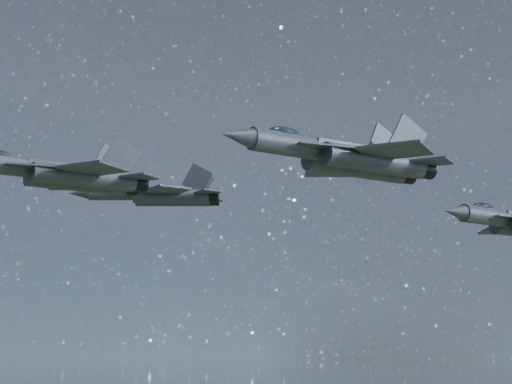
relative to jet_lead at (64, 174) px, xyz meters
name	(u,v)px	position (x,y,z in m)	size (l,w,h in m)	color
jet_lead	(64,174)	(0.00, 0.00, 0.00)	(19.54, 13.38, 4.90)	#2B2F36
jet_left	(160,195)	(11.69, 15.99, 1.70)	(17.35, 11.66, 4.38)	#2B2F36
jet_right	(349,157)	(18.15, -20.90, -1.90)	(18.40, 12.49, 4.63)	#2B2F36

